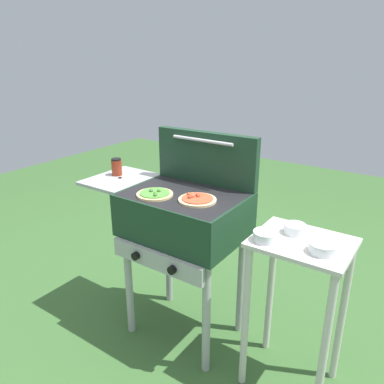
% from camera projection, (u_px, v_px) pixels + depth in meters
% --- Properties ---
extents(ground_plane, '(8.00, 8.00, 0.00)m').
position_uv_depth(ground_plane, '(185.00, 329.00, 2.35)').
color(ground_plane, '#38602D').
extents(grill, '(0.96, 0.53, 0.90)m').
position_uv_depth(grill, '(182.00, 218.00, 2.09)').
color(grill, '#193823').
rests_on(grill, ground_plane).
extents(grill_lid_open, '(0.63, 0.09, 0.30)m').
position_uv_depth(grill_lid_open, '(206.00, 158.00, 2.15)').
color(grill_lid_open, '#193823').
rests_on(grill_lid_open, grill).
extents(pizza_pepperoni, '(0.20, 0.20, 0.03)m').
position_uv_depth(pizza_pepperoni, '(197.00, 199.00, 1.93)').
color(pizza_pepperoni, beige).
rests_on(pizza_pepperoni, grill).
extents(pizza_veggie, '(0.19, 0.19, 0.03)m').
position_uv_depth(pizza_veggie, '(155.00, 194.00, 2.01)').
color(pizza_veggie, '#E0C17F').
rests_on(pizza_veggie, grill).
extents(sauce_jar, '(0.06, 0.06, 0.11)m').
position_uv_depth(sauce_jar, '(117.00, 167.00, 2.33)').
color(sauce_jar, maroon).
rests_on(sauce_jar, grill).
extents(prep_table, '(0.44, 0.36, 0.81)m').
position_uv_depth(prep_table, '(298.00, 286.00, 1.80)').
color(prep_table, beige).
rests_on(prep_table, ground_plane).
extents(topping_bowl_near, '(0.11, 0.11, 0.04)m').
position_uv_depth(topping_bowl_near, '(265.00, 236.00, 1.71)').
color(topping_bowl_near, silver).
rests_on(topping_bowl_near, prep_table).
extents(topping_bowl_far, '(0.12, 0.12, 0.04)m').
position_uv_depth(topping_bowl_far, '(323.00, 248.00, 1.61)').
color(topping_bowl_far, silver).
rests_on(topping_bowl_far, prep_table).
extents(topping_bowl_middle, '(0.10, 0.10, 0.04)m').
position_uv_depth(topping_bowl_middle, '(295.00, 229.00, 1.78)').
color(topping_bowl_middle, silver).
rests_on(topping_bowl_middle, prep_table).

